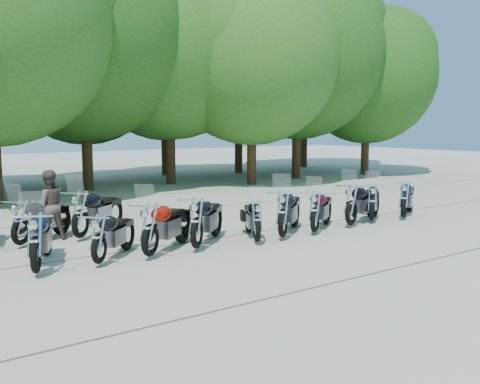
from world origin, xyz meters
TOP-DOWN VIEW (x-y plane):
  - ground at (0.00, 0.00)m, footprint 90.00×90.00m
  - tree_4 at (0.54, 13.09)m, footprint 9.13×9.13m
  - tree_5 at (4.61, 13.20)m, footprint 9.04×9.04m
  - tree_6 at (7.55, 10.82)m, footprint 8.00×8.00m
  - tree_7 at (11.20, 11.78)m, footprint 8.79×8.79m
  - tree_8 at (15.83, 11.20)m, footprint 7.53×7.53m
  - tree_12 at (1.80, 16.47)m, footprint 7.88×7.88m
  - tree_13 at (6.69, 17.47)m, footprint 8.31×8.31m
  - tree_14 at (10.68, 16.09)m, footprint 8.02×8.02m
  - tree_15 at (16.61, 17.02)m, footprint 9.67×9.67m
  - motorcycle_0 at (-5.37, 0.58)m, footprint 1.63×2.49m
  - motorcycle_1 at (-4.15, 0.57)m, footprint 1.96×1.93m
  - motorcycle_2 at (-3.06, 0.51)m, footprint 2.35×2.00m
  - motorcycle_3 at (-1.89, 0.56)m, footprint 2.29×2.18m
  - motorcycle_4 at (-0.36, 0.35)m, footprint 1.59×2.12m
  - motorcycle_5 at (0.47, 0.38)m, footprint 2.36×2.10m
  - motorcycle_6 at (1.54, 0.37)m, footprint 2.24×1.83m
  - motorcycle_7 at (3.03, 0.51)m, footprint 2.49×1.53m
  - motorcycle_8 at (4.03, 0.63)m, footprint 2.16×1.96m
  - motorcycle_9 at (5.23, 0.45)m, footprint 2.31×1.77m
  - motorcycle_11 at (-4.91, 3.25)m, footprint 2.17×1.89m
  - motorcycle_12 at (-3.53, 3.20)m, footprint 2.36×2.11m
  - rider_1 at (-4.11, 3.73)m, footprint 0.89×0.73m

SIDE VIEW (x-z plane):
  - ground at x=0.00m, z-range 0.00..0.00m
  - motorcycle_4 at x=-0.36m, z-range 0.00..1.18m
  - motorcycle_1 at x=-4.15m, z-range 0.00..1.19m
  - motorcycle_11 at x=-4.91m, z-range 0.00..1.25m
  - motorcycle_8 at x=4.03m, z-range 0.00..1.27m
  - motorcycle_6 at x=1.54m, z-range 0.00..1.27m
  - motorcycle_9 at x=5.23m, z-range 0.00..1.29m
  - motorcycle_7 at x=3.03m, z-range 0.00..1.35m
  - motorcycle_2 at x=-3.06m, z-range 0.00..1.35m
  - motorcycle_0 at x=-5.37m, z-range 0.00..1.36m
  - motorcycle_3 at x=-1.89m, z-range 0.00..1.37m
  - motorcycle_5 at x=0.47m, z-range 0.00..1.38m
  - motorcycle_12 at x=-3.53m, z-range 0.00..1.38m
  - rider_1 at x=-4.11m, z-range 0.00..1.71m
  - tree_8 at x=15.83m, z-range 0.85..10.10m
  - tree_12 at x=1.80m, z-range 0.89..10.56m
  - tree_6 at x=7.55m, z-range 0.90..10.72m
  - tree_14 at x=10.68m, z-range 0.91..10.75m
  - tree_13 at x=6.69m, z-range 0.94..11.14m
  - tree_7 at x=11.20m, z-range 0.99..11.79m
  - tree_5 at x=4.61m, z-range 1.02..12.12m
  - tree_4 at x=0.54m, z-range 1.03..12.24m
  - tree_15 at x=16.61m, z-range 1.09..12.96m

